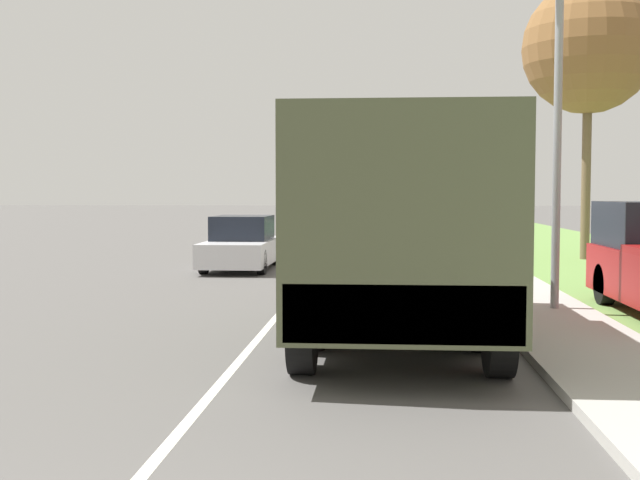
{
  "coord_description": "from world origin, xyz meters",
  "views": [
    {
      "loc": [
        1.77,
        -2.52,
        2.1
      ],
      "look_at": [
        0.79,
        10.15,
        1.35
      ],
      "focal_mm": 45.0,
      "sensor_mm": 36.0,
      "label": 1
    }
  ],
  "objects": [
    {
      "name": "car_second_ahead",
      "position": [
        1.43,
        35.53,
        0.7
      ],
      "size": [
        1.85,
        4.61,
        1.56
      ],
      "color": "#336B3D",
      "rests_on": "ground"
    },
    {
      "name": "sidewalk_right",
      "position": [
        4.5,
        40.0,
        0.06
      ],
      "size": [
        1.8,
        120.0,
        0.12
      ],
      "color": "#ADAAA3",
      "rests_on": "ground"
    },
    {
      "name": "car_fourth_ahead",
      "position": [
        -1.66,
        58.77,
        0.63
      ],
      "size": [
        1.82,
        4.73,
        1.38
      ],
      "color": "maroon",
      "rests_on": "ground"
    },
    {
      "name": "military_truck",
      "position": [
        1.98,
        8.71,
        1.69
      ],
      "size": [
        2.54,
        6.76,
        3.03
      ],
      "color": "#545B3D",
      "rests_on": "ground"
    },
    {
      "name": "car_nearest_ahead",
      "position": [
        -2.06,
        19.3,
        0.66
      ],
      "size": [
        1.71,
        4.48,
        1.47
      ],
      "color": "silver",
      "rests_on": "ground"
    },
    {
      "name": "car_third_ahead",
      "position": [
        2.08,
        45.0,
        0.67
      ],
      "size": [
        1.72,
        4.34,
        1.49
      ],
      "color": "black",
      "rests_on": "ground"
    },
    {
      "name": "grass_strip_right",
      "position": [
        8.9,
        40.0,
        0.01
      ],
      "size": [
        7.0,
        120.0,
        0.02
      ],
      "color": "#6B9347",
      "rests_on": "ground"
    },
    {
      "name": "tree_far_right",
      "position": [
        8.15,
        23.16,
        6.57
      ],
      "size": [
        4.07,
        4.07,
        8.61
      ],
      "color": "brown",
      "rests_on": "grass_strip_right"
    },
    {
      "name": "lamp_post",
      "position": [
        4.55,
        11.45,
        4.51
      ],
      "size": [
        1.69,
        0.24,
        7.43
      ],
      "color": "gray",
      "rests_on": "sidewalk_right"
    },
    {
      "name": "lane_centre_stripe",
      "position": [
        0.0,
        40.0,
        0.0
      ],
      "size": [
        0.12,
        120.0,
        0.0
      ],
      "color": "silver",
      "rests_on": "ground"
    },
    {
      "name": "ground_plane",
      "position": [
        0.0,
        40.0,
        0.0
      ],
      "size": [
        180.0,
        180.0,
        0.0
      ],
      "primitive_type": "plane",
      "color": "#565451"
    }
  ]
}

